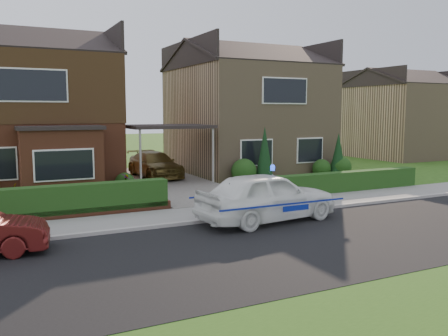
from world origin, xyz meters
TOP-DOWN VIEW (x-y plane):
  - ground at (0.00, 0.00)m, footprint 120.00×120.00m
  - road at (0.00, 0.00)m, footprint 60.00×6.00m
  - kerb at (0.00, 3.05)m, footprint 60.00×0.16m
  - sidewalk at (0.00, 4.10)m, footprint 60.00×2.00m
  - driveway at (0.00, 11.00)m, footprint 3.80×12.00m
  - house_left at (-5.78, 13.90)m, footprint 7.50×9.53m
  - house_right at (5.80, 13.99)m, footprint 7.50×8.06m
  - carport_link at (0.00, 10.95)m, footprint 3.80×3.00m
  - dwarf_wall at (-5.80, 5.30)m, footprint 7.70×0.25m
  - hedge_left at (-5.80, 5.45)m, footprint 7.50×0.55m
  - hedge_right at (5.80, 5.35)m, footprint 7.50×0.55m
  - shrub_left_mid at (-4.00, 9.30)m, footprint 1.32×1.32m
  - shrub_left_near at (-2.40, 9.60)m, footprint 0.84×0.84m
  - shrub_right_near at (3.20, 9.40)m, footprint 1.20×1.20m
  - shrub_right_mid at (7.80, 9.50)m, footprint 0.96×0.96m
  - shrub_right_far at (8.80, 9.20)m, footprint 1.08×1.08m
  - conifer_a at (4.20, 9.20)m, footprint 0.90×0.90m
  - conifer_b at (8.60, 9.20)m, footprint 0.90×0.90m
  - neighbour_right at (20.00, 16.00)m, footprint 6.50×7.00m
  - police_car at (0.20, 2.40)m, footprint 4.20×4.74m
  - driveway_car at (-0.05, 12.77)m, footprint 2.01×4.39m
  - potted_plant_b at (-6.77, 9.00)m, footprint 0.53×0.52m
  - potted_plant_c at (-2.50, 9.00)m, footprint 0.56×0.56m

SIDE VIEW (x-z plane):
  - ground at x=0.00m, z-range 0.00..0.00m
  - road at x=0.00m, z-range -0.01..0.01m
  - hedge_left at x=-5.80m, z-range -0.45..0.45m
  - hedge_right at x=5.80m, z-range -0.40..0.40m
  - sidewalk at x=0.00m, z-range 0.00..0.10m
  - kerb at x=0.00m, z-range 0.00..0.12m
  - driveway at x=0.00m, z-range 0.00..0.12m
  - dwarf_wall at x=-5.80m, z-range 0.00..0.36m
  - potted_plant_b at x=-6.77m, z-range 0.00..0.75m
  - shrub_left_near at x=-2.40m, z-range 0.00..0.84m
  - potted_plant_c at x=-2.50m, z-range 0.00..0.86m
  - shrub_right_mid at x=7.80m, z-range 0.00..0.96m
  - shrub_right_far at x=8.80m, z-range 0.00..1.08m
  - shrub_right_near at x=3.20m, z-range 0.00..1.20m
  - shrub_left_mid at x=-4.00m, z-range 0.00..1.32m
  - driveway_car at x=-0.05m, z-range 0.12..1.36m
  - police_car at x=0.20m, z-range -0.08..1.64m
  - conifer_b at x=8.60m, z-range 0.00..2.20m
  - conifer_a at x=4.20m, z-range 0.00..2.60m
  - neighbour_right at x=20.00m, z-range 0.00..5.20m
  - carport_link at x=0.00m, z-range 1.27..4.04m
  - house_right at x=5.80m, z-range 0.04..7.29m
  - house_left at x=-5.78m, z-range 0.19..7.44m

